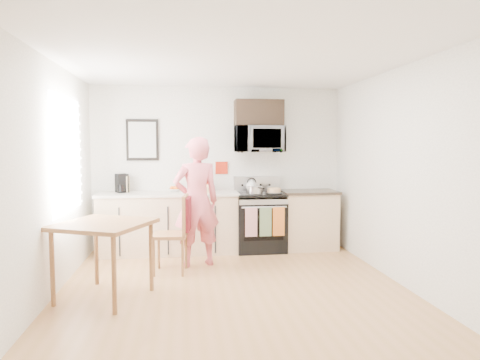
{
  "coord_description": "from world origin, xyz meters",
  "views": [
    {
      "loc": [
        -0.58,
        -4.62,
        1.66
      ],
      "look_at": [
        0.18,
        1.0,
        1.2
      ],
      "focal_mm": 32.0,
      "sensor_mm": 36.0,
      "label": 1
    }
  ],
  "objects": [
    {
      "name": "floor",
      "position": [
        0.0,
        0.0,
        0.0
      ],
      "size": [
        4.6,
        4.6,
        0.0
      ],
      "primitive_type": "plane",
      "color": "#AA7942",
      "rests_on": "ground"
    },
    {
      "name": "back_wall",
      "position": [
        0.0,
        2.3,
        1.3
      ],
      "size": [
        4.0,
        0.04,
        2.6
      ],
      "primitive_type": "cube",
      "color": "beige",
      "rests_on": "floor"
    },
    {
      "name": "front_wall",
      "position": [
        0.0,
        -2.3,
        1.3
      ],
      "size": [
        4.0,
        0.04,
        2.6
      ],
      "primitive_type": "cube",
      "color": "beige",
      "rests_on": "floor"
    },
    {
      "name": "left_wall",
      "position": [
        -2.0,
        0.0,
        1.3
      ],
      "size": [
        0.04,
        4.6,
        2.6
      ],
      "primitive_type": "cube",
      "color": "beige",
      "rests_on": "floor"
    },
    {
      "name": "right_wall",
      "position": [
        2.0,
        0.0,
        1.3
      ],
      "size": [
        0.04,
        4.6,
        2.6
      ],
      "primitive_type": "cube",
      "color": "beige",
      "rests_on": "floor"
    },
    {
      "name": "ceiling",
      "position": [
        0.0,
        0.0,
        2.6
      ],
      "size": [
        4.0,
        4.6,
        0.04
      ],
      "primitive_type": "cube",
      "color": "white",
      "rests_on": "back_wall"
    },
    {
      "name": "window",
      "position": [
        -1.96,
        0.8,
        1.55
      ],
      "size": [
        0.06,
        1.4,
        1.5
      ],
      "color": "silver",
      "rests_on": "left_wall"
    },
    {
      "name": "cabinet_left",
      "position": [
        -0.8,
        2.0,
        0.45
      ],
      "size": [
        2.1,
        0.6,
        0.9
      ],
      "primitive_type": "cube",
      "color": "tan",
      "rests_on": "floor"
    },
    {
      "name": "countertop_left",
      "position": [
        -0.8,
        2.0,
        0.92
      ],
      "size": [
        2.14,
        0.64,
        0.04
      ],
      "primitive_type": "cube",
      "color": "beige",
      "rests_on": "cabinet_left"
    },
    {
      "name": "cabinet_right",
      "position": [
        1.43,
        2.0,
        0.45
      ],
      "size": [
        0.84,
        0.6,
        0.9
      ],
      "primitive_type": "cube",
      "color": "tan",
      "rests_on": "floor"
    },
    {
      "name": "countertop_right",
      "position": [
        1.43,
        2.0,
        0.92
      ],
      "size": [
        0.88,
        0.64,
        0.04
      ],
      "primitive_type": "cube",
      "color": "black",
      "rests_on": "cabinet_right"
    },
    {
      "name": "range",
      "position": [
        0.63,
        1.98,
        0.44
      ],
      "size": [
        0.76,
        0.7,
        1.16
      ],
      "color": "black",
      "rests_on": "floor"
    },
    {
      "name": "microwave",
      "position": [
        0.63,
        2.08,
        1.76
      ],
      "size": [
        0.76,
        0.51,
        0.42
      ],
      "primitive_type": "imported",
      "color": "#ABABB0",
      "rests_on": "back_wall"
    },
    {
      "name": "upper_cabinet",
      "position": [
        0.63,
        2.12,
        2.18
      ],
      "size": [
        0.76,
        0.35,
        0.4
      ],
      "primitive_type": "cube",
      "color": "black",
      "rests_on": "back_wall"
    },
    {
      "name": "wall_art",
      "position": [
        -1.2,
        2.28,
        1.75
      ],
      "size": [
        0.5,
        0.04,
        0.65
      ],
      "color": "black",
      "rests_on": "back_wall"
    },
    {
      "name": "wall_trivet",
      "position": [
        0.05,
        2.28,
        1.3
      ],
      "size": [
        0.2,
        0.02,
        0.2
      ],
      "primitive_type": "cube",
      "color": "#B7220F",
      "rests_on": "back_wall"
    },
    {
      "name": "person",
      "position": [
        -0.39,
        1.24,
        0.89
      ],
      "size": [
        0.73,
        0.57,
        1.78
      ],
      "primitive_type": "imported",
      "rotation": [
        0.0,
        0.0,
        3.39
      ],
      "color": "#D73B50",
      "rests_on": "floor"
    },
    {
      "name": "dining_table",
      "position": [
        -1.43,
        0.09,
        0.74
      ],
      "size": [
        1.03,
        1.03,
        0.84
      ],
      "rotation": [
        0.0,
        0.0,
        -0.43
      ],
      "color": "brown",
      "rests_on": "floor"
    },
    {
      "name": "chair",
      "position": [
        -0.61,
        0.93,
        0.66
      ],
      "size": [
        0.52,
        0.48,
        1.02
      ],
      "rotation": [
        0.0,
        0.0,
        -0.12
      ],
      "color": "brown",
      "rests_on": "floor"
    },
    {
      "name": "knife_block",
      "position": [
        -0.38,
        2.15,
        1.06
      ],
      "size": [
        0.11,
        0.15,
        0.23
      ],
      "primitive_type": "cube",
      "rotation": [
        0.0,
        0.0,
        0.06
      ],
      "color": "brown",
      "rests_on": "countertop_left"
    },
    {
      "name": "utensil_crock",
      "position": [
        -0.16,
        2.12,
        1.09
      ],
      "size": [
        0.12,
        0.12,
        0.37
      ],
      "color": "#B7220F",
      "rests_on": "countertop_left"
    },
    {
      "name": "fruit_bowl",
      "position": [
        -0.71,
        2.13,
        0.97
      ],
      "size": [
        0.22,
        0.22,
        0.09
      ],
      "color": "silver",
      "rests_on": "countertop_left"
    },
    {
      "name": "milk_carton",
      "position": [
        -1.45,
        2.11,
        1.07
      ],
      "size": [
        0.12,
        0.12,
        0.25
      ],
      "primitive_type": "cube",
      "rotation": [
        0.0,
        0.0,
        -0.32
      ],
      "color": "tan",
      "rests_on": "countertop_left"
    },
    {
      "name": "coffee_maker",
      "position": [
        -1.51,
        2.12,
        1.07
      ],
      "size": [
        0.23,
        0.27,
        0.29
      ],
      "rotation": [
        0.0,
        0.0,
        0.43
      ],
      "color": "black",
      "rests_on": "countertop_left"
    },
    {
      "name": "bread_bag",
      "position": [
        -0.33,
        1.86,
        1.0
      ],
      "size": [
        0.36,
        0.21,
        0.12
      ],
      "primitive_type": "cube",
      "rotation": [
        0.0,
        0.0,
        -0.17
      ],
      "color": "tan",
      "rests_on": "countertop_left"
    },
    {
      "name": "cake",
      "position": [
        0.82,
        1.81,
        0.96
      ],
      "size": [
        0.25,
        0.25,
        0.08
      ],
      "color": "black",
      "rests_on": "range"
    },
    {
      "name": "kettle",
      "position": [
        0.52,
        2.11,
        1.02
      ],
      "size": [
        0.18,
        0.18,
        0.22
      ],
      "color": "silver",
      "rests_on": "range"
    },
    {
      "name": "pot",
      "position": [
        0.52,
        1.82,
        0.98
      ],
      "size": [
        0.22,
        0.36,
        0.11
      ],
      "rotation": [
        0.0,
        0.0,
        0.36
      ],
      "color": "#ABABB0",
      "rests_on": "range"
    }
  ]
}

